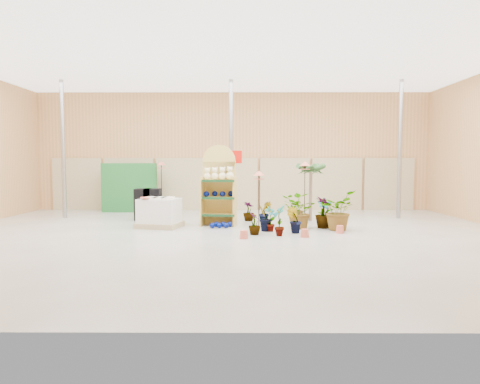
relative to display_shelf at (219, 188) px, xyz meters
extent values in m
cube|color=gray|center=(0.32, -2.00, -1.12)|extent=(15.00, 12.00, 0.10)
cube|color=white|center=(0.32, -2.00, 3.48)|extent=(15.00, 12.00, 0.10)
cube|color=#AF7D4B|center=(0.32, 4.05, 1.18)|extent=(15.00, 0.10, 4.50)
cylinder|color=gray|center=(-5.18, 1.50, 1.18)|extent=(0.14, 0.14, 4.50)
cylinder|color=gray|center=(5.82, 1.50, 1.18)|extent=(0.14, 0.14, 4.50)
cylinder|color=gray|center=(0.32, 1.50, 1.18)|extent=(0.14, 0.14, 4.50)
cube|color=#9C8C65|center=(-5.68, 3.92, -0.07)|extent=(1.90, 0.06, 2.00)
cube|color=#9C8C65|center=(-3.68, 3.92, -0.07)|extent=(1.90, 0.06, 2.00)
cube|color=#9C8C65|center=(-1.68, 3.92, -0.07)|extent=(1.90, 0.06, 2.00)
cube|color=#9C8C65|center=(0.32, 3.92, -0.07)|extent=(1.90, 0.06, 2.00)
cube|color=#9C8C65|center=(2.32, 3.92, -0.07)|extent=(1.90, 0.06, 2.00)
cube|color=#9C8C65|center=(4.32, 3.92, -0.07)|extent=(1.90, 0.06, 2.00)
cube|color=#9C8C65|center=(6.32, 3.92, -0.07)|extent=(1.90, 0.06, 2.00)
cube|color=tan|center=(0.00, 0.11, -0.14)|extent=(0.99, 0.23, 1.86)
cylinder|color=tan|center=(0.00, 0.11, 0.78)|extent=(0.99, 0.23, 0.98)
cube|color=tan|center=(0.00, -0.18, -0.74)|extent=(1.01, 0.68, 0.04)
cube|color=#0F3819|center=(0.00, -0.45, -0.74)|extent=(0.93, 0.17, 0.07)
cube|color=tan|center=(0.00, -0.18, -0.25)|extent=(1.01, 0.68, 0.04)
cube|color=#0F3819|center=(0.00, -0.45, -0.25)|extent=(0.93, 0.17, 0.07)
cube|color=tan|center=(0.00, -0.18, 0.24)|extent=(1.01, 0.68, 0.04)
cube|color=#0F3819|center=(0.00, -0.45, 0.24)|extent=(0.93, 0.17, 0.07)
cube|color=tan|center=(-0.47, -0.18, -0.36)|extent=(0.12, 0.55, 1.42)
cube|color=tan|center=(0.47, -0.18, -0.36)|extent=(0.12, 0.55, 1.42)
sphere|color=beige|center=(-0.33, -0.11, 0.36)|extent=(0.20, 0.20, 0.20)
sphere|color=beige|center=(-0.33, -0.11, 0.52)|extent=(0.15, 0.15, 0.15)
sphere|color=beige|center=(-0.11, -0.11, 0.36)|extent=(0.21, 0.21, 0.21)
sphere|color=beige|center=(-0.11, -0.11, 0.53)|extent=(0.15, 0.15, 0.15)
sphere|color=beige|center=(0.11, -0.11, 0.37)|extent=(0.22, 0.22, 0.22)
sphere|color=beige|center=(0.11, -0.11, 0.54)|extent=(0.15, 0.15, 0.15)
sphere|color=beige|center=(0.33, -0.11, 0.37)|extent=(0.23, 0.23, 0.23)
sphere|color=beige|center=(0.33, -0.11, 0.55)|extent=(0.15, 0.15, 0.15)
sphere|color=#000C59|center=(-0.35, -0.20, -0.15)|extent=(0.16, 0.16, 0.16)
sphere|color=#000C59|center=(-0.12, -0.07, -0.15)|extent=(0.16, 0.16, 0.16)
sphere|color=#000C59|center=(0.12, -0.20, -0.15)|extent=(0.16, 0.16, 0.16)
sphere|color=#000C59|center=(0.35, -0.07, -0.15)|extent=(0.16, 0.16, 0.16)
sphere|color=#000C59|center=(-0.15, -0.69, -1.00)|extent=(0.15, 0.15, 0.15)
sphere|color=#000C59|center=(-0.05, -0.45, -1.00)|extent=(0.15, 0.15, 0.15)
sphere|color=#000C59|center=(0.05, -0.69, -1.00)|extent=(0.15, 0.15, 0.15)
sphere|color=#000C59|center=(0.14, -0.45, -1.00)|extent=(0.15, 0.15, 0.15)
sphere|color=#000C59|center=(0.24, -0.69, -1.00)|extent=(0.15, 0.15, 0.15)
sphere|color=#000C59|center=(0.33, -0.45, -1.00)|extent=(0.15, 0.15, 0.15)
cube|color=#9C8C65|center=(-1.65, -0.52, -1.00)|extent=(1.33, 1.19, 0.14)
cube|color=white|center=(-1.65, -0.52, -0.59)|extent=(1.22, 1.07, 0.67)
cylinder|color=beige|center=(-1.89, -0.67, -0.24)|extent=(0.38, 0.38, 0.04)
cylinder|color=beige|center=(-1.65, -0.67, -0.24)|extent=(0.38, 0.38, 0.04)
cylinder|color=beige|center=(-1.41, -0.67, -0.24)|extent=(0.38, 0.38, 0.04)
cylinder|color=beige|center=(-1.89, -0.38, -0.24)|extent=(0.38, 0.38, 0.04)
cylinder|color=beige|center=(-1.65, -0.38, -0.24)|extent=(0.38, 0.38, 0.04)
cylinder|color=beige|center=(-1.41, -0.38, -0.24)|extent=(0.38, 0.38, 0.04)
cube|color=black|center=(-2.15, 1.00, -0.82)|extent=(0.50, 0.50, 0.50)
cube|color=black|center=(-2.15, 1.00, -0.32)|extent=(0.50, 0.50, 0.50)
cube|color=black|center=(-2.45, 1.00, -0.82)|extent=(0.50, 0.50, 0.50)
cube|color=black|center=(-2.45, 1.00, -0.32)|extent=(0.50, 0.50, 0.50)
cube|color=#195C24|center=(-3.48, 3.20, -0.17)|extent=(2.00, 0.30, 1.80)
cylinder|color=gray|center=(0.42, 1.00, 0.03)|extent=(0.05, 0.05, 2.20)
cube|color=#B50E07|center=(0.42, 0.96, 0.93)|extent=(0.50, 0.03, 0.40)
cylinder|color=black|center=(1.16, -0.54, -0.39)|extent=(0.02, 0.02, 1.37)
cylinder|color=#CB5846|center=(1.16, -0.54, 0.29)|extent=(0.30, 0.30, 0.02)
cone|color=#CB5846|center=(1.16, -0.54, 0.46)|extent=(0.34, 0.34, 0.14)
cylinder|color=black|center=(2.57, 0.36, -0.26)|extent=(0.02, 0.02, 1.63)
cylinder|color=#CB5846|center=(2.57, 0.36, 0.56)|extent=(0.30, 0.30, 0.02)
cone|color=#CB5846|center=(2.57, 0.36, 0.73)|extent=(0.34, 0.34, 0.14)
cylinder|color=black|center=(-2.21, 2.80, -0.26)|extent=(0.02, 0.02, 1.63)
cylinder|color=#CB5846|center=(-2.21, 2.80, 0.56)|extent=(0.30, 0.30, 0.02)
cone|color=#CB5846|center=(-2.21, 2.80, 0.73)|extent=(0.34, 0.34, 0.14)
cylinder|color=brown|center=(2.82, 0.84, -0.30)|extent=(0.10, 0.10, 1.55)
imported|color=#285223|center=(1.43, -1.27, -0.73)|extent=(0.43, 0.42, 0.68)
imported|color=#285223|center=(1.28, -1.22, -0.71)|extent=(0.49, 0.51, 0.73)
imported|color=#285223|center=(2.23, -0.71, -0.59)|extent=(1.13, 1.14, 0.96)
imported|color=#285223|center=(2.97, -0.62, -0.63)|extent=(0.67, 0.67, 0.88)
imported|color=#285223|center=(3.10, 0.00, -0.68)|extent=(0.46, 0.35, 0.79)
imported|color=#285223|center=(1.37, 0.11, -0.73)|extent=(0.42, 0.35, 0.69)
imported|color=#285223|center=(2.31, 0.66, -0.67)|extent=(0.94, 0.90, 0.81)
imported|color=#285223|center=(1.00, -1.74, -0.80)|extent=(0.39, 0.39, 0.55)
imported|color=#285223|center=(1.61, -1.91, -0.69)|extent=(0.36, 0.46, 0.77)
imported|color=#285223|center=(2.03, -1.49, -0.73)|extent=(0.43, 0.38, 0.68)
imported|color=#285223|center=(3.27, -0.97, -0.54)|extent=(1.23, 1.27, 1.07)
imported|color=#285223|center=(0.89, 0.82, -0.77)|extent=(0.48, 0.48, 0.61)
camera|label=1|loc=(0.69, -12.49, 0.77)|focal=32.00mm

